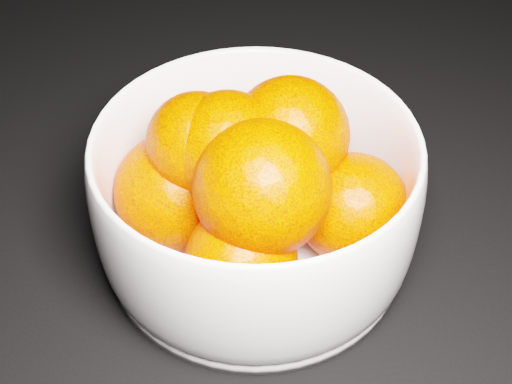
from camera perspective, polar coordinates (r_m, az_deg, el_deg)
The scene contains 3 objects.
ground at distance 0.79m, azimuth -6.83°, elevation 14.13°, with size 3.00×3.00×0.00m, color black.
bowl at distance 0.48m, azimuth 0.00°, elevation -0.46°, with size 0.22×0.22×0.11m.
orange_pile at distance 0.47m, azimuth -0.36°, elevation 1.00°, with size 0.19×0.17×0.13m.
Camera 1 is at (0.42, -0.55, 0.39)m, focal length 50.00 mm.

